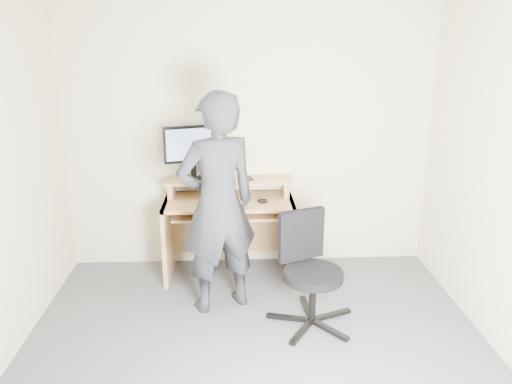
{
  "coord_description": "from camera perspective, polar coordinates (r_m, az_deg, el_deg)",
  "views": [
    {
      "loc": [
        -0.15,
        -2.94,
        2.22
      ],
      "look_at": [
        0.03,
        1.05,
        0.95
      ],
      "focal_mm": 35.0,
      "sensor_mm": 36.0,
      "label": 1
    }
  ],
  "objects": [
    {
      "name": "travel_mug",
      "position": [
        4.68,
        -2.97,
        2.59
      ],
      "size": [
        0.09,
        0.09,
        0.19
      ],
      "primitive_type": "cylinder",
      "rotation": [
        0.0,
        0.0,
        -0.07
      ],
      "color": "silver",
      "rests_on": "desk"
    },
    {
      "name": "ground",
      "position": [
        3.68,
        0.25,
        -19.4
      ],
      "size": [
        3.5,
        3.5,
        0.0
      ],
      "primitive_type": "plane",
      "color": "#535459",
      "rests_on": "ground"
    },
    {
      "name": "back_wall",
      "position": [
        4.79,
        -0.8,
        5.96
      ],
      "size": [
        3.5,
        0.02,
        2.5
      ],
      "primitive_type": "cube",
      "color": "#BDB396",
      "rests_on": "ground"
    },
    {
      "name": "mouse",
      "position": [
        4.53,
        0.76,
        -1.02
      ],
      "size": [
        0.11,
        0.08,
        0.04
      ],
      "primitive_type": "ellipsoid",
      "rotation": [
        0.0,
        0.0,
        -0.24
      ],
      "color": "black",
      "rests_on": "desk"
    },
    {
      "name": "monitor",
      "position": [
        4.67,
        -7.26,
        5.1
      ],
      "size": [
        0.52,
        0.19,
        0.51
      ],
      "rotation": [
        0.0,
        0.0,
        0.29
      ],
      "color": "black",
      "rests_on": "desk"
    },
    {
      "name": "charger",
      "position": [
        4.63,
        -5.24,
        1.36
      ],
      "size": [
        0.05,
        0.05,
        0.03
      ],
      "primitive_type": "cube",
      "rotation": [
        0.0,
        0.0,
        0.15
      ],
      "color": "black",
      "rests_on": "desk"
    },
    {
      "name": "desk",
      "position": [
        4.77,
        -3.08,
        -2.91
      ],
      "size": [
        1.2,
        0.6,
        0.91
      ],
      "color": "tan",
      "rests_on": "ground"
    },
    {
      "name": "office_chair",
      "position": [
        3.97,
        6.07,
        -8.41
      ],
      "size": [
        0.7,
        0.68,
        0.88
      ],
      "rotation": [
        0.0,
        0.0,
        0.38
      ],
      "color": "black",
      "rests_on": "ground"
    },
    {
      "name": "keyboard",
      "position": [
        4.57,
        -3.98,
        -2.27
      ],
      "size": [
        0.49,
        0.34,
        0.03
      ],
      "primitive_type": "cube",
      "rotation": [
        0.0,
        0.0,
        -0.39
      ],
      "color": "black",
      "rests_on": "desk"
    },
    {
      "name": "person",
      "position": [
        4.01,
        -4.41,
        -1.45
      ],
      "size": [
        0.78,
        0.66,
        1.82
      ],
      "primitive_type": "imported",
      "rotation": [
        0.0,
        0.0,
        3.55
      ],
      "color": "black",
      "rests_on": "ground"
    },
    {
      "name": "headphones",
      "position": [
        4.79,
        -5.94,
        1.79
      ],
      "size": [
        0.2,
        0.2,
        0.06
      ],
      "primitive_type": "torus",
      "rotation": [
        0.26,
        0.0,
        0.33
      ],
      "color": "silver",
      "rests_on": "desk"
    },
    {
      "name": "smartphone",
      "position": [
        4.72,
        -0.83,
        1.58
      ],
      "size": [
        0.09,
        0.14,
        0.01
      ],
      "primitive_type": "cube",
      "rotation": [
        0.0,
        0.0,
        0.21
      ],
      "color": "black",
      "rests_on": "desk"
    },
    {
      "name": "external_drive",
      "position": [
        4.71,
        -3.75,
        2.73
      ],
      "size": [
        0.09,
        0.14,
        0.2
      ],
      "primitive_type": "cube",
      "rotation": [
        0.0,
        0.0,
        -0.14
      ],
      "color": "black",
      "rests_on": "desk"
    }
  ]
}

